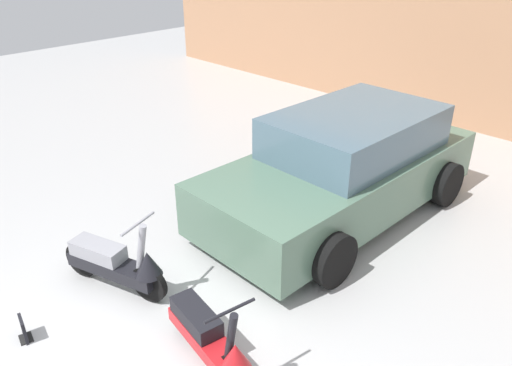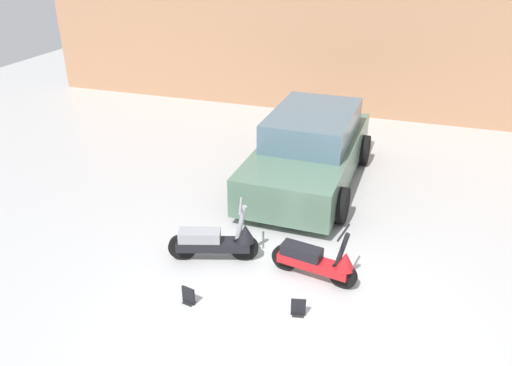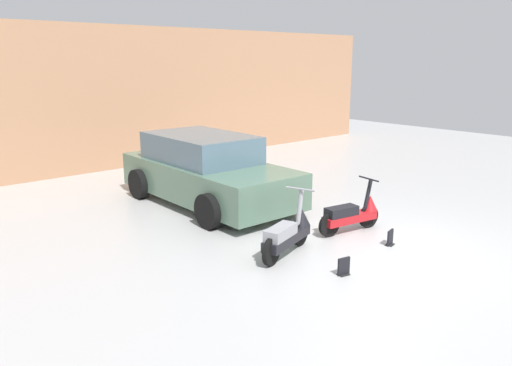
{
  "view_description": "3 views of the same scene",
  "coord_description": "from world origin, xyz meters",
  "px_view_note": "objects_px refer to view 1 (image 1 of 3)",
  "views": [
    {
      "loc": [
        2.93,
        -1.25,
        3.66
      ],
      "look_at": [
        -0.91,
        2.62,
        0.84
      ],
      "focal_mm": 35.0,
      "sensor_mm": 36.0,
      "label": 1
    },
    {
      "loc": [
        1.29,
        -5.13,
        4.61
      ],
      "look_at": [
        -1.08,
        2.07,
        0.8
      ],
      "focal_mm": 35.0,
      "sensor_mm": 36.0,
      "label": 2
    },
    {
      "loc": [
        -6.58,
        -4.35,
        2.98
      ],
      "look_at": [
        -0.64,
        2.4,
        0.75
      ],
      "focal_mm": 35.0,
      "sensor_mm": 36.0,
      "label": 3
    }
  ],
  "objects_px": {
    "scooter_front_left": "(117,263)",
    "car_rear_left": "(344,167)",
    "scooter_front_right": "(210,339)",
    "placard_near_left_scooter": "(24,330)"
  },
  "relations": [
    {
      "from": "placard_near_left_scooter",
      "to": "scooter_front_right",
      "type": "bearing_deg",
      "value": 34.69
    },
    {
      "from": "scooter_front_left",
      "to": "placard_near_left_scooter",
      "type": "height_order",
      "value": "scooter_front_left"
    },
    {
      "from": "scooter_front_right",
      "to": "car_rear_left",
      "type": "xyz_separation_m",
      "value": [
        -0.85,
        3.18,
        0.36
      ]
    },
    {
      "from": "scooter_front_left",
      "to": "car_rear_left",
      "type": "xyz_separation_m",
      "value": [
        0.73,
        3.17,
        0.35
      ]
    },
    {
      "from": "car_rear_left",
      "to": "placard_near_left_scooter",
      "type": "relative_size",
      "value": 16.58
    },
    {
      "from": "scooter_front_left",
      "to": "scooter_front_right",
      "type": "distance_m",
      "value": 1.58
    },
    {
      "from": "scooter_front_left",
      "to": "car_rear_left",
      "type": "bearing_deg",
      "value": 59.68
    },
    {
      "from": "scooter_front_left",
      "to": "car_rear_left",
      "type": "height_order",
      "value": "car_rear_left"
    },
    {
      "from": "car_rear_left",
      "to": "placard_near_left_scooter",
      "type": "height_order",
      "value": "car_rear_left"
    },
    {
      "from": "scooter_front_left",
      "to": "scooter_front_right",
      "type": "height_order",
      "value": "scooter_front_left"
    }
  ]
}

